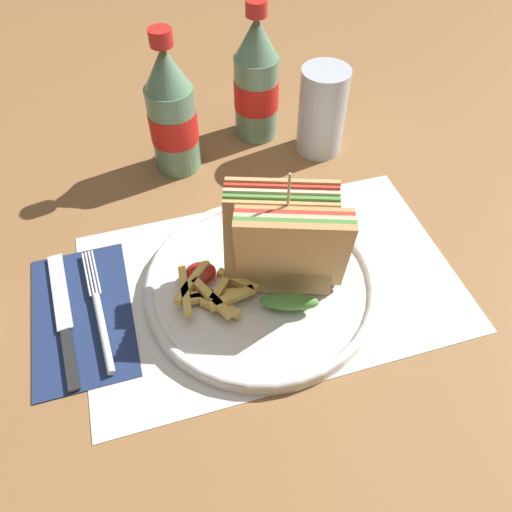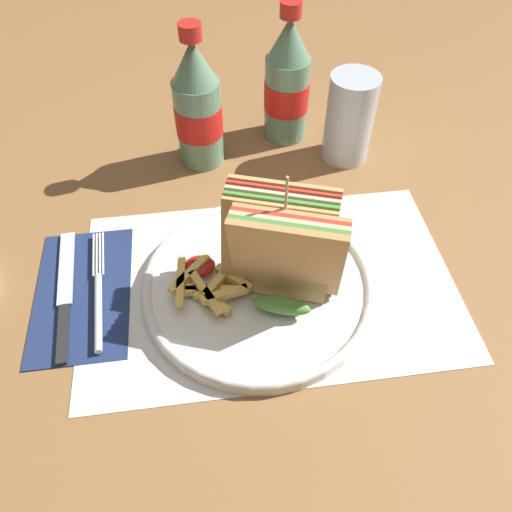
% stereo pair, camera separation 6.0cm
% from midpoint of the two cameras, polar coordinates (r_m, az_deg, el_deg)
% --- Properties ---
extents(ground_plane, '(4.00, 4.00, 0.00)m').
position_cam_midpoint_polar(ground_plane, '(0.62, -4.36, -3.12)').
color(ground_plane, olive).
extents(placemat, '(0.46, 0.29, 0.00)m').
position_cam_midpoint_polar(placemat, '(0.62, -1.09, -3.12)').
color(placemat, silver).
rests_on(placemat, ground_plane).
extents(plate_main, '(0.28, 0.28, 0.02)m').
position_cam_midpoint_polar(plate_main, '(0.61, -2.27, -3.37)').
color(plate_main, white).
rests_on(plate_main, ground_plane).
extents(club_sandwich, '(0.14, 0.12, 0.16)m').
position_cam_midpoint_polar(club_sandwich, '(0.56, 0.32, 1.09)').
color(club_sandwich, tan).
rests_on(club_sandwich, plate_main).
extents(fries_pile, '(0.10, 0.09, 0.02)m').
position_cam_midpoint_polar(fries_pile, '(0.58, -7.99, -4.27)').
color(fries_pile, '#E0B756').
rests_on(fries_pile, plate_main).
extents(ketchup_blob, '(0.04, 0.03, 0.01)m').
position_cam_midpoint_polar(ketchup_blob, '(0.60, -9.24, -2.10)').
color(ketchup_blob, maroon).
rests_on(ketchup_blob, plate_main).
extents(napkin, '(0.11, 0.20, 0.00)m').
position_cam_midpoint_polar(napkin, '(0.64, -21.85, -6.35)').
color(napkin, navy).
rests_on(napkin, ground_plane).
extents(fork, '(0.02, 0.18, 0.01)m').
position_cam_midpoint_polar(fork, '(0.62, -20.05, -6.94)').
color(fork, silver).
rests_on(fork, napkin).
extents(knife, '(0.03, 0.20, 0.00)m').
position_cam_midpoint_polar(knife, '(0.64, -23.67, -6.67)').
color(knife, black).
rests_on(knife, napkin).
extents(coke_bottle_near, '(0.07, 0.07, 0.21)m').
position_cam_midpoint_polar(coke_bottle_near, '(0.74, -11.95, 15.50)').
color(coke_bottle_near, slate).
rests_on(coke_bottle_near, ground_plane).
extents(coke_bottle_far, '(0.07, 0.07, 0.21)m').
position_cam_midpoint_polar(coke_bottle_far, '(0.80, -2.22, 19.13)').
color(coke_bottle_far, slate).
rests_on(coke_bottle_far, ground_plane).
extents(glass_near, '(0.07, 0.07, 0.13)m').
position_cam_midpoint_polar(glass_near, '(0.78, 5.31, 16.05)').
color(glass_near, silver).
rests_on(glass_near, ground_plane).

